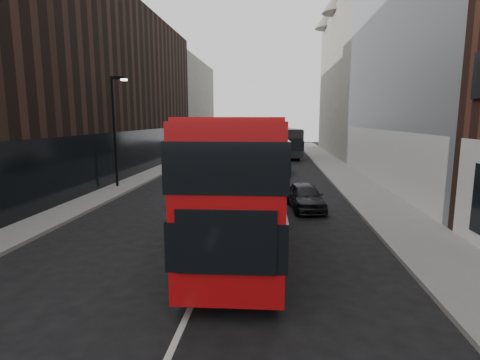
% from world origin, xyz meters
% --- Properties ---
extents(sidewalk_right, '(3.00, 80.00, 0.15)m').
position_xyz_m(sidewalk_right, '(7.50, 25.00, 0.07)').
color(sidewalk_right, slate).
rests_on(sidewalk_right, ground).
extents(sidewalk_left, '(2.00, 80.00, 0.15)m').
position_xyz_m(sidewalk_left, '(-8.00, 25.00, 0.07)').
color(sidewalk_left, slate).
rests_on(sidewalk_left, ground).
extents(building_modern_block, '(5.03, 22.00, 20.00)m').
position_xyz_m(building_modern_block, '(11.47, 21.00, 9.90)').
color(building_modern_block, '#8F9399').
rests_on(building_modern_block, ground).
extents(building_victorian, '(6.50, 24.00, 21.00)m').
position_xyz_m(building_victorian, '(11.38, 44.00, 9.66)').
color(building_victorian, slate).
rests_on(building_victorian, ground).
extents(building_left_mid, '(5.00, 24.00, 14.00)m').
position_xyz_m(building_left_mid, '(-11.50, 30.00, 7.00)').
color(building_left_mid, black).
rests_on(building_left_mid, ground).
extents(building_left_far, '(5.00, 20.00, 13.00)m').
position_xyz_m(building_left_far, '(-11.50, 52.00, 6.50)').
color(building_left_far, slate).
rests_on(building_left_far, ground).
extents(street_lamp, '(1.06, 0.22, 7.00)m').
position_xyz_m(street_lamp, '(-8.22, 18.00, 4.18)').
color(street_lamp, black).
rests_on(street_lamp, sidewalk_left).
extents(red_bus, '(2.99, 11.36, 4.55)m').
position_xyz_m(red_bus, '(0.80, 7.80, 2.53)').
color(red_bus, '#AE0A0D').
rests_on(red_bus, ground).
extents(grey_bus, '(3.81, 10.71, 3.40)m').
position_xyz_m(grey_bus, '(3.17, 39.61, 1.82)').
color(grey_bus, black).
rests_on(grey_bus, ground).
extents(car_a, '(2.04, 4.04, 1.32)m').
position_xyz_m(car_a, '(3.55, 13.32, 0.66)').
color(car_a, black).
rests_on(car_a, ground).
extents(car_b, '(1.67, 3.95, 1.27)m').
position_xyz_m(car_b, '(1.74, 20.08, 0.63)').
color(car_b, gray).
rests_on(car_b, ground).
extents(car_c, '(2.05, 4.54, 1.29)m').
position_xyz_m(car_c, '(2.47, 25.61, 0.65)').
color(car_c, black).
rests_on(car_c, ground).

